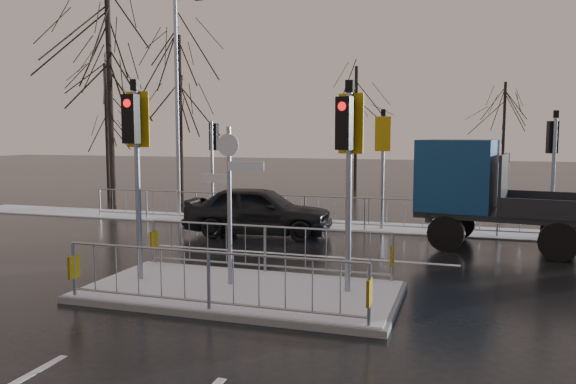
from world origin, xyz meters
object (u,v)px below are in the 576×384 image
(car_far_lane, at_px, (259,211))
(flatbed_truck, at_px, (492,191))
(street_lamp_left, at_px, (178,97))
(traffic_island, at_px, (240,275))

(car_far_lane, xyz_separation_m, flatbed_truck, (6.66, 0.18, 0.79))
(car_far_lane, bearing_deg, street_lamp_left, 47.15)
(flatbed_truck, distance_m, street_lamp_left, 11.98)
(car_far_lane, height_order, flatbed_truck, flatbed_truck)
(car_far_lane, relative_size, flatbed_truck, 0.68)
(flatbed_truck, relative_size, street_lamp_left, 0.80)
(traffic_island, height_order, car_far_lane, traffic_island)
(traffic_island, xyz_separation_m, street_lamp_left, (-6.42, 9.49, 4.10))
(traffic_island, bearing_deg, street_lamp_left, 124.07)
(traffic_island, height_order, street_lamp_left, street_lamp_left)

